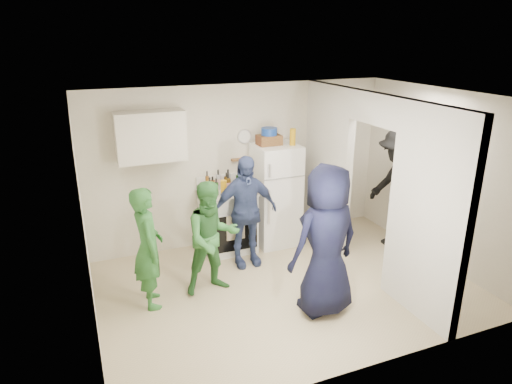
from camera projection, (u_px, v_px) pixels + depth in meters
floor at (287, 287)px, 6.08m from camera, size 4.80×4.80×0.00m
wall_back at (241, 165)px, 7.16m from camera, size 4.80×0.00×4.80m
wall_front at (370, 258)px, 4.19m from camera, size 4.80×0.00×4.80m
wall_left at (85, 228)px, 4.82m from camera, size 0.00×3.40×3.40m
wall_right at (440, 177)px, 6.53m from camera, size 0.00×3.40×3.40m
ceiling at (291, 97)px, 5.26m from camera, size 4.80×4.80×0.00m
partition_pier_back at (327, 166)px, 7.06m from camera, size 0.12×1.20×2.50m
partition_pier_front at (427, 216)px, 5.14m from camera, size 0.12×1.20×2.50m
partition_header at (376, 109)px, 5.75m from camera, size 0.12×1.00×0.40m
stove at (228, 221)px, 7.00m from camera, size 0.80×0.67×0.96m
upper_cabinet at (151, 136)px, 6.31m from camera, size 0.95×0.34×0.70m
fridge at (276, 195)px, 7.15m from camera, size 0.66×0.64×1.61m
wicker_basket at (269, 140)px, 6.87m from camera, size 0.35×0.25×0.15m
blue_bowl at (269, 131)px, 6.82m from camera, size 0.24×0.24×0.11m
yellow_cup_stack_top at (293, 137)px, 6.83m from camera, size 0.09×0.09×0.25m
wall_clock at (244, 136)px, 7.01m from camera, size 0.22×0.02×0.22m
spice_shelf at (242, 159)px, 7.08m from camera, size 0.35×0.08×0.03m
nook_window at (432, 147)px, 6.56m from camera, size 0.03×0.70×0.80m
nook_window_frame at (431, 147)px, 6.56m from camera, size 0.04×0.76×0.86m
nook_valance at (433, 123)px, 6.43m from camera, size 0.04×0.82×0.18m
yellow_cup_stack_stove at (224, 189)px, 6.56m from camera, size 0.09×0.09×0.25m
red_cup at (245, 190)px, 6.72m from camera, size 0.09×0.09×0.12m
person_green_left at (148, 248)px, 5.48m from camera, size 0.38×0.57×1.53m
person_green_center at (212, 238)px, 5.78m from camera, size 0.76×0.61×1.49m
person_denim at (245, 212)px, 6.45m from camera, size 0.96×0.41×1.63m
person_navy at (326, 241)px, 5.29m from camera, size 0.97×0.69×1.84m
person_nook at (398, 190)px, 6.95m from camera, size 0.75×1.25×1.89m
bottle_a at (207, 181)px, 6.81m from camera, size 0.06×0.06×0.31m
bottle_b at (216, 187)px, 6.64m from camera, size 0.06×0.06×0.25m
bottle_c at (218, 179)px, 6.89m from camera, size 0.07×0.07×0.30m
bottle_d at (228, 183)px, 6.77m from camera, size 0.08×0.08×0.28m
bottle_e at (228, 178)px, 6.98m from camera, size 0.08×0.08×0.28m
bottle_f at (238, 180)px, 6.89m from camera, size 0.06×0.06×0.29m
bottle_g at (240, 178)px, 7.02m from camera, size 0.07×0.07×0.26m
bottle_h at (210, 187)px, 6.57m from camera, size 0.07×0.07×0.29m
bottle_i at (227, 181)px, 6.91m from camera, size 0.08×0.08×0.26m
bottle_j at (248, 181)px, 6.83m from camera, size 0.07×0.07×0.31m
bottle_k at (213, 184)px, 6.77m from camera, size 0.07×0.07×0.24m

